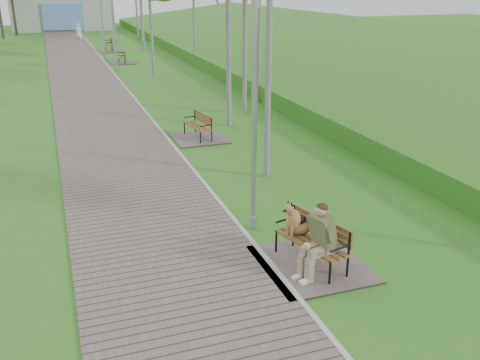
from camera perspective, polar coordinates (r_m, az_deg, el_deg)
name	(u,v)px	position (r m, az deg, el deg)	size (l,w,h in m)	color
ground	(221,204)	(12.66, -2.06, -2.63)	(120.00, 120.00, 0.00)	#2F6E20
walkway	(80,71)	(33.04, -16.67, 11.06)	(3.50, 67.00, 0.04)	#61524E
kerb	(111,69)	(33.17, -13.61, 11.39)	(0.10, 67.00, 0.05)	#999993
embankment	(305,63)	(35.10, 6.96, 12.23)	(14.00, 70.00, 1.60)	#3A7E23
building_north	(61,10)	(62.19, -18.54, 16.78)	(10.00, 5.20, 4.00)	#9E9E99
bench_main	(309,245)	(9.88, 7.41, -6.88)	(1.87, 2.07, 1.63)	#61524E
bench_second	(198,133)	(17.96, -4.51, 5.01)	(1.70, 1.89, 1.04)	#61524E
bench_third	(122,60)	(35.85, -12.44, 12.37)	(1.58, 1.76, 0.97)	#61524E
bench_far	(109,48)	(42.20, -13.84, 13.50)	(2.00, 2.22, 1.23)	#61524E
lamp_post_near	(254,128)	(10.71, 1.51, 5.57)	(0.18, 0.18, 4.74)	#9EA0A5
lamp_post_second	(114,29)	(32.20, -13.33, 15.39)	(0.20, 0.20, 5.10)	#9EA0A5
lamp_post_third	(103,24)	(37.08, -14.44, 15.80)	(0.19, 0.19, 4.96)	#9EA0A5
lamp_post_far	(82,9)	(54.58, -16.48, 17.12)	(0.20, 0.20, 5.30)	#9EA0A5
pedestrian_near	(79,33)	(48.31, -16.83, 14.74)	(0.59, 0.39, 1.61)	white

